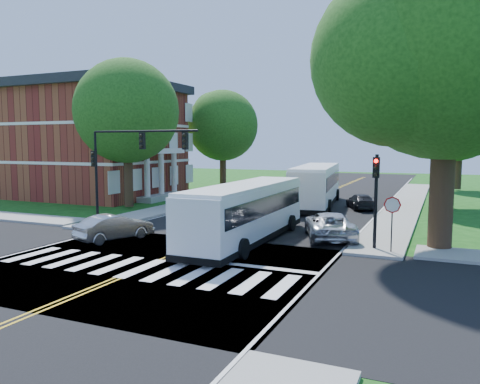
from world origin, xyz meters
The scene contains 24 objects.
ground centered at (0.00, 0.00, 0.00)m, with size 140.00×140.00×0.00m, color #124411.
road centered at (0.00, 18.00, 0.01)m, with size 14.00×96.00×0.01m, color black.
cross_road centered at (0.00, 0.00, 0.01)m, with size 60.00×12.00×0.01m, color black.
center_line centered at (0.00, 22.00, 0.01)m, with size 0.36×70.00×0.01m, color gold.
edge_line_w centered at (-6.80, 22.00, 0.01)m, with size 0.12×70.00×0.01m, color silver.
edge_line_e centered at (6.80, 22.00, 0.01)m, with size 0.12×70.00×0.01m, color silver.
crosswalk centered at (0.00, -0.50, 0.02)m, with size 12.60×3.00×0.01m, color silver.
stop_bar centered at (3.50, 1.60, 0.02)m, with size 6.60×0.40×0.01m, color silver.
sidewalk_nw centered at (-8.30, 25.00, 0.07)m, with size 2.60×40.00×0.15m, color gray.
sidewalk_ne centered at (8.30, 25.00, 0.07)m, with size 2.60×40.00×0.15m, color gray.
tree_ne_big centered at (11.00, 8.00, 9.62)m, with size 10.80×10.80×14.91m.
tree_west_near centered at (-11.50, 14.00, 7.53)m, with size 8.00×8.00×11.40m.
tree_west_far centered at (-11.00, 30.00, 7.00)m, with size 7.60×7.60×10.67m.
tree_east_mid centered at (11.50, 24.00, 7.86)m, with size 8.40×8.40×11.93m.
tree_east_far centered at (12.50, 40.00, 6.86)m, with size 7.20×7.20×10.34m.
brick_building centered at (-21.95, 20.00, 5.42)m, with size 20.00×13.00×10.80m.
signal_nw centered at (-5.86, 6.43, 4.38)m, with size 7.15×0.46×5.66m.
signal_ne centered at (8.20, 6.44, 2.96)m, with size 0.30×0.46×4.40m.
stop_sign centered at (9.00, 5.98, 2.03)m, with size 0.76×0.08×2.53m.
bus_lead centered at (1.86, 6.02, 1.59)m, with size 2.91×11.58×2.99m.
bus_follow centered at (1.61, 21.24, 1.74)m, with size 4.42×12.91×3.28m.
hatchback centered at (-4.64, 3.65, 0.69)m, with size 1.43×4.09×1.35m, color #A4A7AB.
suv centered at (5.62, 8.45, 0.72)m, with size 2.36×5.12×1.42m, color silver.
dark_sedan centered at (5.25, 20.75, 0.60)m, with size 1.63×4.02×1.17m, color black.
Camera 1 is at (11.05, -15.86, 5.02)m, focal length 35.00 mm.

